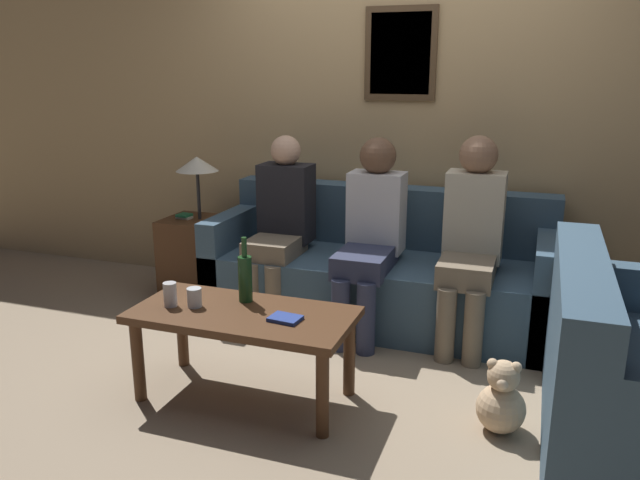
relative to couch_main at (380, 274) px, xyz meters
The scene contains 14 objects.
ground_plane 0.58m from the couch_main, 90.00° to the right, with size 16.00×16.00×0.00m, color gray.
wall_back 1.10m from the couch_main, 90.00° to the left, with size 9.00×0.08×2.60m.
couch_main is the anchor object (origin of this frame).
couch_side 1.80m from the couch_main, 38.07° to the right, with size 0.84×1.38×0.84m.
coffee_table 1.31m from the couch_main, 106.38° to the right, with size 1.09×0.52×0.46m.
side_table_with_lamp 1.35m from the couch_main, behind, with size 0.41×0.41×1.02m.
wine_bottle 1.24m from the couch_main, 110.32° to the right, with size 0.07×0.07×0.34m.
drinking_glass 1.44m from the couch_main, 115.88° to the right, with size 0.07×0.07×0.10m.
book_stack 1.31m from the couch_main, 95.76° to the right, with size 0.16×0.12×0.02m.
soda_can 1.52m from the couch_main, 119.33° to the right, with size 0.07×0.07×0.12m.
person_left 0.74m from the couch_main, 166.21° to the right, with size 0.34×0.57×1.19m.
person_middle 0.41m from the couch_main, 92.84° to the right, with size 0.34×0.65×1.20m.
person_right 0.72m from the couch_main, 17.04° to the right, with size 0.34×0.61×1.23m.
teddy_bear 1.44m from the couch_main, 52.94° to the right, with size 0.22×0.22×0.35m.
Camera 1 is at (0.94, -3.30, 1.60)m, focal length 35.00 mm.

